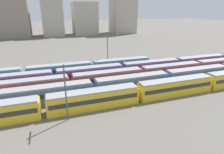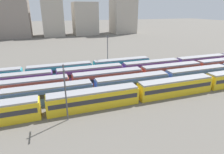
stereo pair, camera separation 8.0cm
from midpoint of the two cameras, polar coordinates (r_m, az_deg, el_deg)
name	(u,v)px [view 1 (the left image)]	position (r m, az deg, el deg)	size (l,w,h in m)	color
ground_plane	(36,94)	(47.03, -22.02, -4.84)	(600.00, 600.00, 0.00)	#666059
train_track_0	(208,82)	(51.30, 26.95, -1.26)	(112.50, 3.06, 3.75)	yellow
train_track_1	(223,71)	(62.26, 30.51, 1.57)	(112.50, 3.06, 3.75)	#4C70BC
train_track_2	(171,71)	(56.59, 17.32, 1.87)	(93.60, 3.06, 3.75)	#BC4C38
train_track_3	(151,67)	(58.87, 11.69, 3.05)	(93.60, 3.06, 3.75)	#6B429E
train_track_4	(60,70)	(56.07, -15.36, 1.90)	(55.80, 3.06, 3.75)	teal
catenary_pole_0	(66,91)	(32.58, -13.88, -3.99)	(0.24, 3.20, 10.15)	#4C4C51
catenary_pole_1	(108,51)	(60.63, -1.40, 7.94)	(0.24, 3.20, 10.90)	#4C4C51
distant_building_1	(10,5)	(149.53, -28.32, 18.53)	(21.69, 20.06, 41.89)	gray
distant_building_2	(52,15)	(148.35, -17.61, 17.24)	(14.38, 18.40, 28.31)	#B2A899
distant_building_3	(85,19)	(151.19, -8.25, 17.01)	(17.31, 17.72, 23.35)	#B2A899
distant_building_4	(123,7)	(159.95, 3.25, 20.28)	(17.83, 17.97, 39.88)	#B2A899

